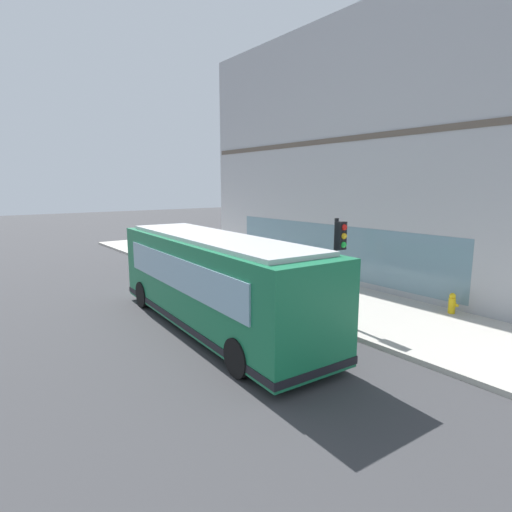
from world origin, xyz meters
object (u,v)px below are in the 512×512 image
(traffic_light_near_corner, at_px, (339,251))
(newspaper_vending_box, at_px, (207,261))
(fire_hydrant, at_px, (452,303))
(pedestrian_walking_along_curb, at_px, (289,269))
(city_bus_nearside, at_px, (214,282))
(pedestrian_near_hydrant, at_px, (250,256))

(traffic_light_near_corner, distance_m, newspaper_vending_box, 10.38)
(fire_hydrant, xyz_separation_m, pedestrian_walking_along_curb, (-2.63, 5.74, 0.65))
(newspaper_vending_box, bearing_deg, fire_hydrant, -76.25)
(city_bus_nearside, height_order, traffic_light_near_corner, traffic_light_near_corner)
(traffic_light_near_corner, bearing_deg, city_bus_nearside, 145.38)
(pedestrian_walking_along_curb, bearing_deg, pedestrian_near_hydrant, 80.53)
(fire_hydrant, bearing_deg, newspaper_vending_box, 103.75)
(pedestrian_walking_along_curb, xyz_separation_m, newspaper_vending_box, (-0.32, 6.29, -0.56))
(fire_hydrant, bearing_deg, pedestrian_walking_along_curb, 114.60)
(city_bus_nearside, height_order, pedestrian_near_hydrant, city_bus_nearside)
(pedestrian_near_hydrant, bearing_deg, newspaper_vending_box, 109.31)
(city_bus_nearside, distance_m, fire_hydrant, 8.47)
(pedestrian_near_hydrant, distance_m, pedestrian_walking_along_curb, 3.70)
(pedestrian_near_hydrant, height_order, pedestrian_walking_along_curb, pedestrian_walking_along_curb)
(pedestrian_walking_along_curb, distance_m, newspaper_vending_box, 6.32)
(fire_hydrant, bearing_deg, city_bus_nearside, 150.14)
(fire_hydrant, height_order, pedestrian_near_hydrant, pedestrian_near_hydrant)
(fire_hydrant, relative_size, pedestrian_walking_along_curb, 0.42)
(city_bus_nearside, distance_m, traffic_light_near_corner, 4.19)
(city_bus_nearside, height_order, fire_hydrant, city_bus_nearside)
(traffic_light_near_corner, bearing_deg, pedestrian_walking_along_curb, 71.08)
(traffic_light_near_corner, bearing_deg, fire_hydrant, -25.44)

